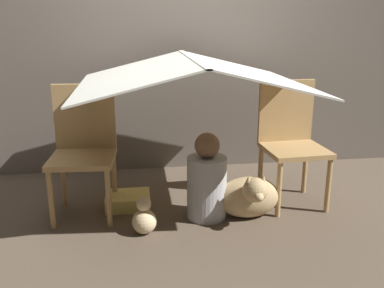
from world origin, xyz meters
TOP-DOWN VIEW (x-y plane):
  - ground_plane at (0.00, 0.00)m, footprint 8.80×8.80m
  - wall_back at (0.00, 1.10)m, footprint 7.00×0.05m
  - chair_left at (-0.75, 0.21)m, footprint 0.45×0.45m
  - chair_right at (0.75, 0.21)m, footprint 0.45×0.45m
  - sheet_canopy at (0.00, 0.13)m, footprint 1.51×1.32m
  - person_front at (0.08, -0.00)m, footprint 0.27×0.27m
  - dog at (0.37, -0.06)m, footprint 0.44×0.40m
  - floor_cushion at (-0.46, 0.24)m, footprint 0.32×0.26m
  - plush_toy at (-0.35, -0.18)m, footprint 0.16×0.16m

SIDE VIEW (x-z plane):
  - ground_plane at x=0.00m, z-range 0.00..0.00m
  - floor_cushion at x=-0.46m, z-range 0.00..0.10m
  - plush_toy at x=-0.35m, z-range -0.02..0.23m
  - dog at x=0.37m, z-range -0.02..0.35m
  - person_front at x=0.08m, z-range -0.04..0.56m
  - chair_left at x=-0.75m, z-range 0.04..0.94m
  - chair_right at x=0.75m, z-range 0.04..0.94m
  - sheet_canopy at x=0.00m, z-range 0.90..1.09m
  - wall_back at x=0.00m, z-range 0.00..2.50m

